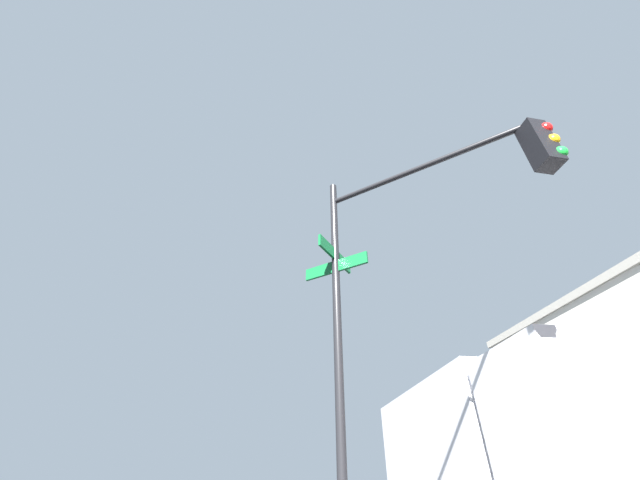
% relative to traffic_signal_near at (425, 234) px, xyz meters
% --- Properties ---
extents(traffic_signal_near, '(2.67, 3.03, 5.74)m').
position_rel_traffic_signal_near_xyz_m(traffic_signal_near, '(0.00, 0.00, 0.00)').
color(traffic_signal_near, black).
rests_on(traffic_signal_near, ground_plane).
extents(box_truck_second, '(8.45, 2.82, 3.36)m').
position_rel_traffic_signal_near_xyz_m(box_truck_second, '(-4.90, 3.28, -2.20)').
color(box_truck_second, silver).
rests_on(box_truck_second, ground_plane).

